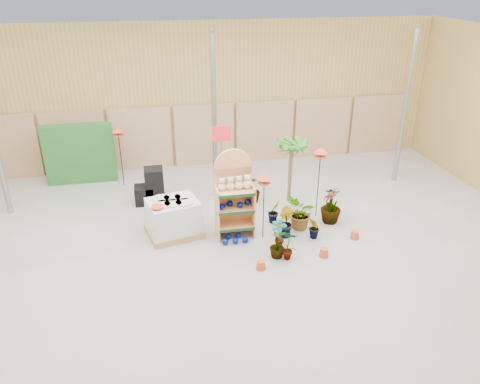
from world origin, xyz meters
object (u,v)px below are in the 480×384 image
(pallet_stack, at_px, (174,218))
(potted_plant_2, at_px, (301,214))
(bird_table_front, at_px, (264,178))
(display_shelf, at_px, (234,197))

(pallet_stack, relative_size, potted_plant_2, 1.71)
(bird_table_front, height_order, potted_plant_2, bird_table_front)
(display_shelf, height_order, pallet_stack, display_shelf)
(display_shelf, bearing_deg, potted_plant_2, -4.41)
(bird_table_front, xyz_separation_m, potted_plant_2, (1.00, 0.21, -1.12))
(display_shelf, relative_size, bird_table_front, 1.28)
(display_shelf, relative_size, potted_plant_2, 2.50)
(bird_table_front, distance_m, potted_plant_2, 1.51)
(pallet_stack, xyz_separation_m, bird_table_front, (2.07, -0.57, 1.10))
(display_shelf, distance_m, bird_table_front, 0.92)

